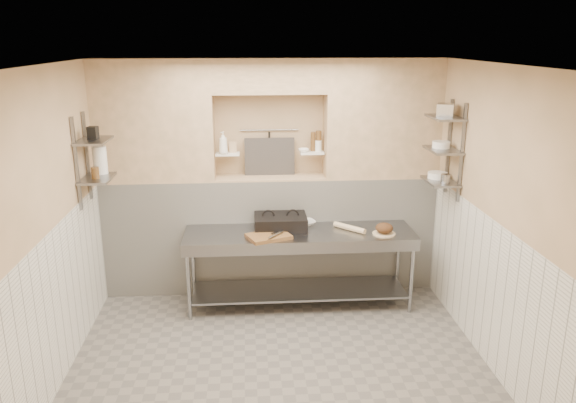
{
  "coord_description": "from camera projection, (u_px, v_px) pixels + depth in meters",
  "views": [
    {
      "loc": [
        -0.27,
        -4.78,
        3.02
      ],
      "look_at": [
        0.15,
        0.9,
        1.35
      ],
      "focal_mm": 35.0,
      "sensor_mm": 36.0,
      "label": 1
    }
  ],
  "objects": [
    {
      "name": "backwall_pillar_right",
      "position": [
        382.0,
        118.0,
        6.62
      ],
      "size": [
        1.35,
        0.4,
        1.4
      ],
      "primitive_type": "cube",
      "color": "tan",
      "rests_on": "backwall_lower"
    },
    {
      "name": "wainscot_right",
      "position": [
        486.0,
        289.0,
        5.38
      ],
      "size": [
        0.02,
        3.9,
        1.4
      ],
      "primitive_type": "cube",
      "color": "white",
      "rests_on": "floor"
    },
    {
      "name": "alcove_shelf_left",
      "position": [
        228.0,
        154.0,
        6.6
      ],
      "size": [
        0.28,
        0.16,
        0.02
      ],
      "primitive_type": "cube",
      "color": "white",
      "rests_on": "backwall_lower"
    },
    {
      "name": "prep_table",
      "position": [
        299.0,
        254.0,
        6.41
      ],
      "size": [
        2.6,
        0.7,
        0.9
      ],
      "color": "gray",
      "rests_on": "floor"
    },
    {
      "name": "cutting_board",
      "position": [
        269.0,
        236.0,
        6.15
      ],
      "size": [
        0.53,
        0.46,
        0.04
      ],
      "primitive_type": "cube",
      "rotation": [
        0.0,
        0.0,
        0.38
      ],
      "color": "brown",
      "rests_on": "prep_table"
    },
    {
      "name": "bread_loaf",
      "position": [
        384.0,
        228.0,
        6.26
      ],
      "size": [
        0.19,
        0.19,
        0.12
      ],
      "primitive_type": "ellipsoid",
      "color": "#4C2D19",
      "rests_on": "bread_board"
    },
    {
      "name": "shelf_rail_right_a",
      "position": [
        449.0,
        146.0,
        6.25
      ],
      "size": [
        0.03,
        0.03,
        1.05
      ],
      "primitive_type": "cube",
      "color": "slate",
      "rests_on": "wall_right"
    },
    {
      "name": "rolling_pin",
      "position": [
        350.0,
        228.0,
        6.4
      ],
      "size": [
        0.34,
        0.34,
        0.06
      ],
      "primitive_type": "cylinder",
      "rotation": [
        1.57,
        0.0,
        0.78
      ],
      "color": "beige",
      "rests_on": "prep_table"
    },
    {
      "name": "bread_board",
      "position": [
        384.0,
        234.0,
        6.28
      ],
      "size": [
        0.26,
        0.26,
        0.01
      ],
      "primitive_type": "cylinder",
      "color": "beige",
      "rests_on": "prep_table"
    },
    {
      "name": "bottle_soap",
      "position": [
        223.0,
        143.0,
        6.51
      ],
      "size": [
        0.13,
        0.13,
        0.26
      ],
      "primitive_type": "imported",
      "rotation": [
        0.0,
        0.0,
        -0.44
      ],
      "color": "white",
      "rests_on": "alcove_shelf_left"
    },
    {
      "name": "condiment_c",
      "position": [
        318.0,
        146.0,
        6.67
      ],
      "size": [
        0.08,
        0.08,
        0.13
      ],
      "primitive_type": "cylinder",
      "color": "white",
      "rests_on": "alcove_shelf_right"
    },
    {
      "name": "box_left_upper",
      "position": [
        93.0,
        133.0,
        5.74
      ],
      "size": [
        0.11,
        0.11,
        0.13
      ],
      "primitive_type": "cube",
      "rotation": [
        0.0,
        0.0,
        -0.14
      ],
      "color": "black",
      "rests_on": "wall_shelf_left_upper"
    },
    {
      "name": "jar_left",
      "position": [
        95.0,
        173.0,
        5.79
      ],
      "size": [
        0.08,
        0.08,
        0.12
      ],
      "primitive_type": "cylinder",
      "color": "#57391B",
      "rests_on": "wall_shelf_left_lower"
    },
    {
      "name": "wall_front",
      "position": [
        299.0,
        339.0,
        3.13
      ],
      "size": [
        4.0,
        0.1,
        2.8
      ],
      "primitive_type": "cube",
      "color": "tan",
      "rests_on": "ground"
    },
    {
      "name": "wall_shelf_right_lower",
      "position": [
        440.0,
        181.0,
        6.15
      ],
      "size": [
        0.3,
        0.5,
        0.02
      ],
      "primitive_type": "cube",
      "color": "slate",
      "rests_on": "wall_right"
    },
    {
      "name": "shelf_rail_left_a",
      "position": [
        87.0,
        156.0,
        5.99
      ],
      "size": [
        0.03,
        0.03,
        0.95
      ],
      "primitive_type": "cube",
      "color": "slate",
      "rests_on": "wall_left"
    },
    {
      "name": "canister_right",
      "position": [
        445.0,
        179.0,
        5.99
      ],
      "size": [
        0.1,
        0.1,
        0.1
      ],
      "primitive_type": "cylinder",
      "color": "gray",
      "rests_on": "wall_shelf_right_lower"
    },
    {
      "name": "alcove_shelf_right",
      "position": [
        312.0,
        153.0,
        6.67
      ],
      "size": [
        0.28,
        0.16,
        0.02
      ],
      "primitive_type": "cube",
      "color": "white",
      "rests_on": "backwall_lower"
    },
    {
      "name": "panini_press",
      "position": [
        280.0,
        222.0,
        6.43
      ],
      "size": [
        0.59,
        0.43,
        0.16
      ],
      "rotation": [
        0.0,
        0.0,
        -0.0
      ],
      "color": "black",
      "rests_on": "prep_table"
    },
    {
      "name": "wall_shelf_left_upper",
      "position": [
        94.0,
        141.0,
        5.75
      ],
      "size": [
        0.3,
        0.5,
        0.03
      ],
      "primitive_type": "cube",
      "color": "slate",
      "rests_on": "wall_left"
    },
    {
      "name": "wall_right",
      "position": [
        499.0,
        219.0,
        5.19
      ],
      "size": [
        0.1,
        3.9,
        2.8
      ],
      "primitive_type": "cube",
      "color": "tan",
      "rests_on": "ground"
    },
    {
      "name": "wall_shelf_left_lower",
      "position": [
        97.0,
        179.0,
        5.86
      ],
      "size": [
        0.3,
        0.5,
        0.02
      ],
      "primitive_type": "cube",
      "color": "slate",
      "rests_on": "wall_left"
    },
    {
      "name": "wall_shelf_right_upper",
      "position": [
        445.0,
        118.0,
        5.95
      ],
      "size": [
        0.3,
        0.5,
        0.03
      ],
      "primitive_type": "cube",
      "color": "slate",
      "rests_on": "wall_right"
    },
    {
      "name": "wall_left",
      "position": [
        45.0,
        230.0,
        4.9
      ],
      "size": [
        0.1,
        3.9,
        2.8
      ],
      "primitive_type": "cube",
      "color": "tan",
      "rests_on": "ground"
    },
    {
      "name": "wainscot_left",
      "position": [
        61.0,
        303.0,
        5.1
      ],
      "size": [
        0.02,
        3.9,
        1.4
      ],
      "primitive_type": "cube",
      "color": "white",
      "rests_on": "floor"
    },
    {
      "name": "backwall_pillar_left",
      "position": [
        154.0,
        121.0,
        6.43
      ],
      "size": [
        1.35,
        0.4,
        1.4
      ],
      "primitive_type": "cube",
      "color": "tan",
      "rests_on": "backwall_lower"
    },
    {
      "name": "backwall_header",
      "position": [
        269.0,
        76.0,
        6.38
      ],
      "size": [
        1.3,
        0.4,
        0.4
      ],
      "primitive_type": "cube",
      "color": "tan",
      "rests_on": "backwall_lower"
    },
    {
      "name": "wall_shelf_right_mid",
      "position": [
        443.0,
        150.0,
        6.05
      ],
      "size": [
        0.3,
        0.5,
        0.02
      ],
      "primitive_type": "cube",
      "color": "slate",
      "rests_on": "wall_right"
    },
    {
      "name": "condiment_b",
      "position": [
        313.0,
        142.0,
        6.67
      ],
      "size": [
        0.06,
        0.06,
        0.23
      ],
      "primitive_type": "cylinder",
      "color": "#57391B",
      "rests_on": "alcove_shelf_right"
    },
    {
      "name": "bowl_right_mid",
      "position": [
        441.0,
        145.0,
        6.1
      ],
      "size": [
        0.19,
        0.19,
        0.07
      ],
      "primitive_type": "cylinder",
      "color": "white",
      "rests_on": "wall_shelf_right_mid"
    },
    {
      "name": "jug_left",
      "position": [
        100.0,
        160.0,
        5.99
      ],
      "size": [
        0.15,
        0.15,
        0.29
      ],
      "primitive_type": "cylinder",
      "color": "white",
      "rests_on": "wall_shelf_left_lower"
    },
    {
      "name": "splash_panel",
      "position": [
        270.0,
        157.0,
        6.75
      ],
      "size": [
        0.6,
        0.08,
        0.45
      ],
      "primitive_type": "cube",
      "rotation": [
        -0.14,
        0.0,
        0.0
      ],
      "color": "#383330",
      "rests_on": "alcove_sill"
    },
    {
      "name": "alcove_sill",
      "position": [
        270.0,
        177.0,
        6.72
      ],
      "size": [
        1.3,
        0.4,
        0.02
      ],
      "primitive_type": "cube",
      "color": "tan",
      "rests_on": "backwall_lower"
    },
    {
      "name": "knife_blade",
      "position": [
        282.0,
        231.0,
        6.23
      ],
      "size": [
        0.26,
        0.17,
        0.01
      ],
      "primitive_type": "cube",
      "rotation": [
        0.0,
        0.0,
        0.53
      ],
      "color": "gray",
      "rests_on": "cutting_board"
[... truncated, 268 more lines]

